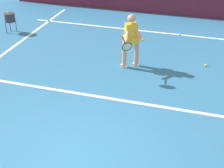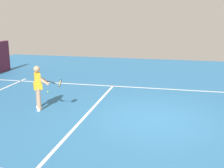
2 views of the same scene
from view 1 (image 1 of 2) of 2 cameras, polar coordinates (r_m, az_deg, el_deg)
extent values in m
plane|color=teal|center=(6.51, -6.69, -12.78)|extent=(24.65, 24.65, 0.00)
cube|color=white|center=(12.31, 5.96, 8.91)|extent=(8.76, 0.10, 0.01)
cube|color=white|center=(8.20, -0.61, -2.42)|extent=(7.76, 0.10, 0.01)
cylinder|color=tan|center=(9.60, 4.17, 5.22)|extent=(0.13, 0.13, 0.78)
cylinder|color=tan|center=(9.49, 2.11, 4.99)|extent=(0.13, 0.13, 0.78)
cube|color=white|center=(9.75, 4.10, 3.35)|extent=(0.20, 0.10, 0.08)
cube|color=white|center=(9.65, 2.07, 3.10)|extent=(0.20, 0.10, 0.08)
cube|color=gold|center=(9.29, 3.26, 8.74)|extent=(0.38, 0.34, 0.52)
cube|color=gold|center=(9.37, 3.23, 7.60)|extent=(0.49, 0.45, 0.20)
sphere|color=tan|center=(9.15, 3.33, 11.08)|extent=(0.22, 0.22, 0.22)
cylinder|color=tan|center=(9.20, 4.46, 8.61)|extent=(0.45, 0.34, 0.37)
cylinder|color=tan|center=(9.11, 2.65, 8.44)|extent=(0.15, 0.48, 0.37)
cylinder|color=black|center=(8.83, 2.00, 7.47)|extent=(0.19, 0.27, 0.14)
torus|color=black|center=(8.59, 2.58, 6.36)|extent=(0.30, 0.25, 0.28)
cylinder|color=beige|center=(8.59, 2.58, 6.36)|extent=(0.25, 0.20, 0.23)
sphere|color=#D1E533|center=(12.13, 11.37, 8.29)|extent=(0.07, 0.07, 0.07)
sphere|color=#D1E533|center=(10.07, 15.63, 3.10)|extent=(0.07, 0.07, 0.07)
cylinder|color=#333338|center=(12.50, -16.98, 10.77)|extent=(0.36, 0.36, 0.30)
cylinder|color=#333338|center=(12.59, -17.53, 9.10)|extent=(0.02, 0.02, 0.40)
cylinder|color=#333338|center=(12.65, -15.96, 9.44)|extent=(0.02, 0.02, 0.40)
cylinder|color=#333338|center=(12.78, -16.93, 9.51)|extent=(0.02, 0.02, 0.40)
sphere|color=#D1E533|center=(12.48, -17.29, 11.47)|extent=(0.07, 0.07, 0.07)
camera|label=2|loc=(11.71, -56.29, 12.08)|focal=47.17mm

